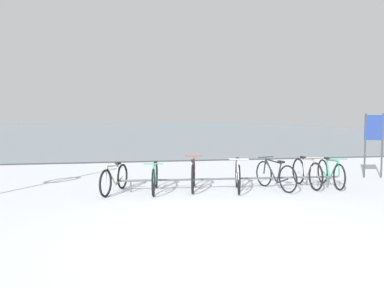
{
  "coord_description": "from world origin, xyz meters",
  "views": [
    {
      "loc": [
        -1.58,
        -5.36,
        1.78
      ],
      "look_at": [
        0.65,
        6.66,
        0.94
      ],
      "focal_mm": 34.79,
      "sensor_mm": 36.0,
      "label": 1
    }
  ],
  "objects": [
    {
      "name": "ground",
      "position": [
        0.0,
        53.9,
        -0.04
      ],
      "size": [
        80.0,
        132.0,
        0.08
      ],
      "color": "silver"
    },
    {
      "name": "bicycle_1",
      "position": [
        -0.83,
        3.59,
        0.34
      ],
      "size": [
        0.46,
        1.72,
        0.75
      ],
      "color": "black",
      "rests_on": "ground"
    },
    {
      "name": "bicycle_4",
      "position": [
        2.16,
        3.34,
        0.36
      ],
      "size": [
        0.55,
        1.59,
        0.79
      ],
      "color": "black",
      "rests_on": "ground"
    },
    {
      "name": "bike_rack",
      "position": [
        1.09,
        3.49,
        0.27
      ],
      "size": [
        5.56,
        0.4,
        0.31
      ],
      "color": "#4C5156",
      "rests_on": "ground"
    },
    {
      "name": "info_sign",
      "position": [
        5.81,
        4.57,
        1.31
      ],
      "size": [
        0.54,
        0.18,
        1.93
      ],
      "color": "#33383D",
      "rests_on": "ground"
    },
    {
      "name": "bicycle_2",
      "position": [
        0.13,
        3.68,
        0.37
      ],
      "size": [
        0.52,
        1.65,
        0.82
      ],
      "color": "black",
      "rests_on": "ground"
    },
    {
      "name": "bicycle_3",
      "position": [
        1.18,
        3.34,
        0.38
      ],
      "size": [
        0.56,
        1.64,
        0.84
      ],
      "color": "black",
      "rests_on": "ground"
    },
    {
      "name": "bicycle_0",
      "position": [
        -1.8,
        3.65,
        0.34
      ],
      "size": [
        0.7,
        1.55,
        0.75
      ],
      "color": "black",
      "rests_on": "ground"
    },
    {
      "name": "bicycle_5",
      "position": [
        3.09,
        3.49,
        0.37
      ],
      "size": [
        0.46,
        1.66,
        0.82
      ],
      "color": "black",
      "rests_on": "ground"
    },
    {
      "name": "bicycle_6",
      "position": [
        3.74,
        3.45,
        0.36
      ],
      "size": [
        0.46,
        1.67,
        0.78
      ],
      "color": "black",
      "rests_on": "ground"
    }
  ]
}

